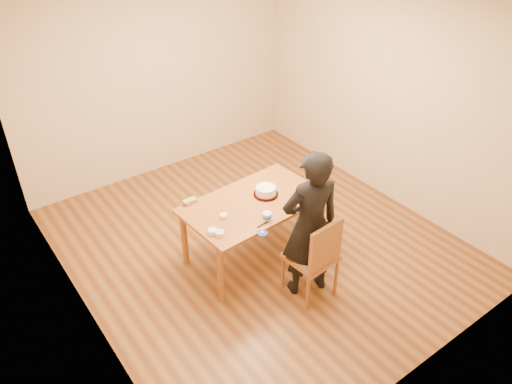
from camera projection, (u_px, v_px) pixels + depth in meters
room_shell at (239, 129)px, 5.39m from camera, size 4.00×4.50×2.70m
dining_table at (253, 203)px, 5.29m from camera, size 1.53×0.97×0.04m
dining_chair at (311, 257)px, 5.00m from camera, size 0.49×0.49×0.04m
cake_plate at (266, 194)px, 5.39m from camera, size 0.27×0.27×0.02m
cake at (266, 191)px, 5.36m from camera, size 0.22×0.22×0.07m
frosting_dome at (266, 187)px, 5.33m from camera, size 0.22×0.22×0.03m
frosting_tub at (267, 216)px, 5.00m from camera, size 0.09×0.09×0.08m
frosting_lid at (262, 233)px, 4.83m from camera, size 0.10×0.10×0.01m
frosting_dollop at (262, 232)px, 4.82m from camera, size 0.04×0.04×0.02m
ramekin_green at (220, 233)px, 4.80m from camera, size 0.09×0.09×0.04m
ramekin_yellow at (224, 216)px, 5.04m from camera, size 0.08×0.08×0.04m
ramekin_multi at (213, 231)px, 4.82m from camera, size 0.09×0.09×0.04m
candy_box_pink at (190, 202)px, 5.26m from camera, size 0.15×0.09×0.02m
candy_box_green at (190, 200)px, 5.25m from camera, size 0.14×0.07×0.02m
spatula at (263, 224)px, 4.95m from camera, size 0.16×0.03×0.01m
person at (310, 225)px, 4.83m from camera, size 0.68×0.54×1.63m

